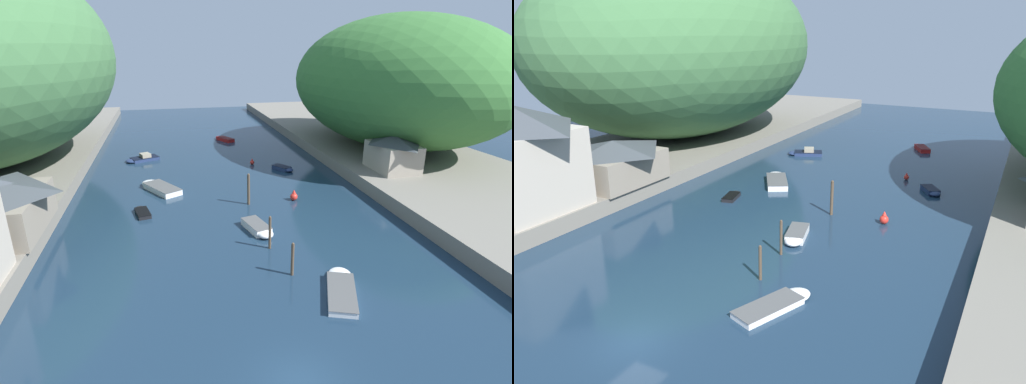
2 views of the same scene
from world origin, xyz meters
TOP-DOWN VIEW (x-y plane):
  - water_surface at (0.00, 30.00)m, footprint 130.00×130.00m
  - right_bank at (26.88, 30.00)m, footprint 22.00×120.00m
  - hillside_right at (27.98, 39.52)m, footprint 28.22×39.50m
  - right_bank_cottage at (20.78, 27.22)m, footprint 4.80×6.58m
  - boat_yellow_tender at (-8.31, 23.75)m, footprint 1.86×3.44m
  - boat_red_skiff at (4.42, 54.32)m, footprint 3.23×4.57m
  - boat_near_quay at (1.97, 17.09)m, footprint 2.45×4.37m
  - boat_open_rowboat at (9.54, 34.67)m, footprint 2.70×3.30m
  - boat_moored_right at (5.29, 7.03)m, footprint 3.71×5.94m
  - boat_cabin_cruiser at (-9.09, 43.83)m, footprint 5.07×3.68m
  - boat_mid_channel at (-6.68, 30.52)m, footprint 4.99×6.59m
  - mooring_post_nearest at (2.68, 9.67)m, footprint 0.23×0.23m
  - mooring_post_second at (2.14, 13.95)m, footprint 0.22×0.22m
  - mooring_post_fourth at (2.47, 23.81)m, footprint 0.29×0.29m
  - channel_buoy_near at (7.43, 23.88)m, footprint 0.80×0.80m
  - channel_buoy_far at (6.04, 38.38)m, footprint 0.59×0.59m

SIDE VIEW (x-z plane):
  - water_surface at x=0.00m, z-range 0.00..0.00m
  - boat_yellow_tender at x=-8.31m, z-range 0.00..0.39m
  - boat_moored_right at x=5.29m, z-range 0.00..0.44m
  - boat_open_rowboat at x=9.54m, z-range 0.00..0.53m
  - boat_red_skiff at x=4.42m, z-range 0.00..0.58m
  - boat_cabin_cruiser at x=-9.09m, z-range -0.18..0.81m
  - boat_mid_channel at x=-6.68m, z-range 0.00..0.65m
  - boat_near_quay at x=1.97m, z-range 0.00..0.68m
  - channel_buoy_far at x=6.04m, z-range -0.10..0.78m
  - channel_buoy_near at x=7.43m, z-range -0.13..1.07m
  - right_bank at x=26.88m, z-range 0.00..1.53m
  - mooring_post_nearest at x=2.68m, z-range 0.01..2.61m
  - mooring_post_second at x=2.14m, z-range 0.01..2.86m
  - mooring_post_fourth at x=2.47m, z-range 0.01..3.37m
  - right_bank_cottage at x=20.78m, z-range 1.59..5.85m
  - hillside_right at x=27.98m, z-range 1.53..19.96m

